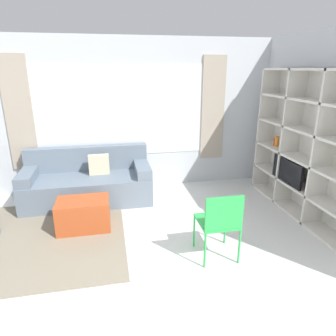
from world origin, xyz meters
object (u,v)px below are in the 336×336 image
ottoman (84,214)px  folding_chair (220,220)px  couch_main (88,183)px  shelving_unit (307,146)px

ottoman → folding_chair: folding_chair is taller
couch_main → folding_chair: 2.60m
shelving_unit → folding_chair: shelving_unit is taller
ottoman → folding_chair: bearing=-33.2°
shelving_unit → couch_main: 3.55m
couch_main → ottoman: bearing=-91.4°
folding_chair → couch_main: bearing=-52.3°
folding_chair → shelving_unit: bearing=-151.3°
ottoman → couch_main: bearing=88.6°
shelving_unit → couch_main: (-3.27, 1.13, -0.76)m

